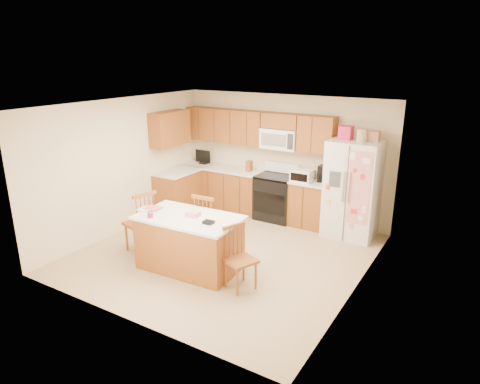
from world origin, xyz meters
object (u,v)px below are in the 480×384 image
Objects in this scene: stove at (276,196)px; refrigerator at (353,188)px; windsor_chair_right at (240,259)px; windsor_chair_back at (208,225)px; windsor_chair_left at (141,223)px; island at (189,242)px.

refrigerator reaches higher than stove.
refrigerator is 2.84m from windsor_chair_right.
windsor_chair_back reaches higher than windsor_chair_right.
windsor_chair_left is at bearing -149.59° from windsor_chair_back.
windsor_chair_right is at bearing -35.06° from windsor_chair_back.
refrigerator is at bearing -2.30° from stove.
windsor_chair_right is at bearing -4.93° from windsor_chair_left.
island is at bearing -124.12° from refrigerator.
windsor_chair_back is at bearing 144.94° from windsor_chair_right.
island is at bearing -81.55° from windsor_chair_back.
island is 1.64× the size of windsor_chair_back.
windsor_chair_right is at bearing -73.95° from stove.
refrigerator reaches higher than island.
windsor_chair_left reaches higher than windsor_chair_right.
windsor_chair_left is (-1.08, 0.08, 0.07)m from island.
island is 1.09m from windsor_chair_left.
refrigerator is (1.57, -0.06, 0.45)m from stove.
stove reaches higher than windsor_chair_back.
refrigerator is 2.17× the size of windsor_chair_right.
windsor_chair_back is (-0.10, 0.65, 0.05)m from island.
stove is at bearing 177.70° from refrigerator.
island is 0.98m from windsor_chair_right.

